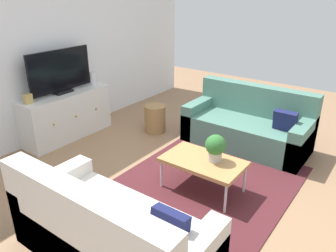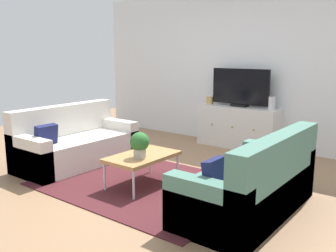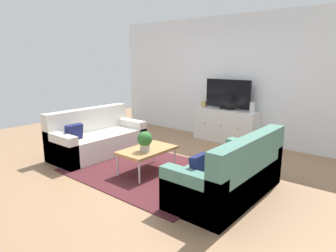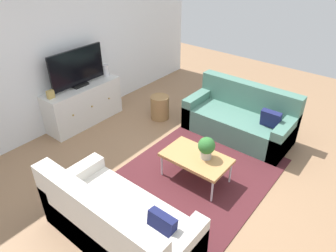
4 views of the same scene
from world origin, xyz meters
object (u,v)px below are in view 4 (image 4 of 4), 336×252
at_px(couch_right_side, 241,119).
at_px(wicker_basket, 160,107).
at_px(couch_left_side, 115,225).
at_px(coffee_table, 196,158).
at_px(glass_vase, 106,70).
at_px(tv_console, 84,104).
at_px(mantel_clock, 50,94).
at_px(flat_screen_tv, 77,68).
at_px(potted_plant, 206,147).

relative_size(couch_right_side, wicker_basket, 4.00).
xyz_separation_m(couch_left_side, coffee_table, (1.42, -0.08, 0.08)).
relative_size(coffee_table, glass_vase, 4.27).
distance_m(couch_left_side, tv_console, 2.79).
bearing_deg(coffee_table, tv_console, 89.08).
bearing_deg(glass_vase, mantel_clock, 180.00).
bearing_deg(glass_vase, flat_screen_tv, 178.03).
relative_size(couch_right_side, potted_plant, 5.64).
bearing_deg(wicker_basket, mantel_clock, 147.87).
relative_size(tv_console, glass_vase, 6.61).
relative_size(coffee_table, flat_screen_tv, 0.87).
height_order(couch_right_side, wicker_basket, couch_right_side).
xyz_separation_m(couch_right_side, tv_console, (-1.41, 2.37, 0.07)).
distance_m(couch_left_side, coffee_table, 1.43).
distance_m(coffee_table, wicker_basket, 1.79).
height_order(couch_right_side, mantel_clock, couch_right_side).
relative_size(tv_console, wicker_basket, 3.20).
distance_m(potted_plant, wicker_basket, 1.88).
height_order(couch_left_side, glass_vase, glass_vase).
distance_m(tv_console, mantel_clock, 0.72).
bearing_deg(flat_screen_tv, couch_left_side, -121.44).
relative_size(glass_vase, wicker_basket, 0.48).
xyz_separation_m(couch_right_side, flat_screen_tv, (-1.41, 2.39, 0.75)).
bearing_deg(wicker_basket, glass_vase, 111.22).
height_order(coffee_table, potted_plant, potted_plant).
height_order(flat_screen_tv, glass_vase, flat_screen_tv).
xyz_separation_m(tv_console, mantel_clock, (-0.58, 0.00, 0.42)).
relative_size(couch_left_side, tv_console, 1.25).
xyz_separation_m(coffee_table, tv_console, (0.04, 2.45, -0.01)).
bearing_deg(mantel_clock, potted_plant, -76.75).
relative_size(flat_screen_tv, mantel_clock, 8.00).
bearing_deg(couch_right_side, mantel_clock, 129.99).
xyz_separation_m(potted_plant, flat_screen_tv, (-0.02, 2.58, 0.47)).
bearing_deg(couch_left_side, potted_plant, -7.17).
distance_m(couch_left_side, couch_right_side, 2.87).
bearing_deg(couch_right_side, tv_console, 120.70).
height_order(couch_left_side, mantel_clock, couch_left_side).
relative_size(couch_left_side, potted_plant, 5.64).
height_order(couch_right_side, potted_plant, couch_right_side).
height_order(flat_screen_tv, wicker_basket, flat_screen_tv).
xyz_separation_m(coffee_table, glass_vase, (0.62, 2.45, 0.46)).
bearing_deg(mantel_clock, wicker_basket, -32.13).
bearing_deg(mantel_clock, tv_console, -0.00).
distance_m(couch_right_side, flat_screen_tv, 2.88).
distance_m(flat_screen_tv, mantel_clock, 0.64).
bearing_deg(wicker_basket, coffee_table, -123.89).
xyz_separation_m(coffee_table, mantel_clock, (-0.54, 2.45, 0.41)).
xyz_separation_m(couch_right_side, potted_plant, (-1.39, -0.19, 0.28)).
height_order(couch_left_side, flat_screen_tv, flat_screen_tv).
height_order(couch_left_side, tv_console, couch_left_side).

